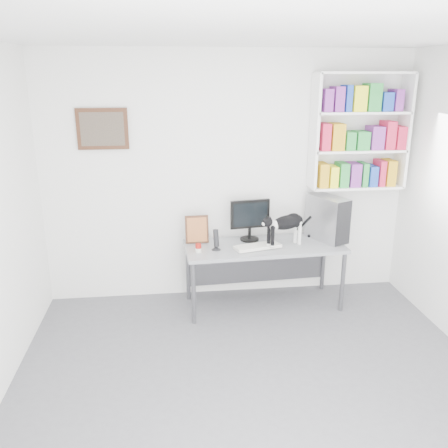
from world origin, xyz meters
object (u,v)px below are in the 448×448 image
object	(u,v)px
monitor	(250,220)
speaker	(216,239)
soup_can	(198,248)
keyboard	(257,246)
pc_tower	(327,218)
cat	(286,230)
bookshelf	(360,132)
leaning_print	(197,229)
desk	(263,275)

from	to	relation	value
monitor	speaker	world-z (taller)	monitor
speaker	soup_can	xyz separation A→B (m)	(-0.19, -0.05, -0.07)
keyboard	pc_tower	xyz separation A→B (m)	(0.80, 0.19, 0.22)
monitor	pc_tower	bearing A→B (deg)	-12.84
keyboard	soup_can	bearing A→B (deg)	169.85
monitor	pc_tower	distance (m)	0.84
keyboard	speaker	distance (m)	0.44
speaker	cat	size ratio (longest dim) A/B	0.40
bookshelf	monitor	world-z (taller)	bookshelf
speaker	soup_can	world-z (taller)	speaker
bookshelf	leaning_print	xyz separation A→B (m)	(-1.76, -0.09, -1.00)
monitor	cat	size ratio (longest dim) A/B	0.81
pc_tower	cat	bearing A→B (deg)	173.13
soup_can	monitor	bearing A→B (deg)	28.40
cat	speaker	bearing A→B (deg)	157.48
speaker	keyboard	bearing A→B (deg)	-20.38
monitor	speaker	distance (m)	0.49
bookshelf	desk	size ratio (longest dim) A/B	0.74
keyboard	cat	size ratio (longest dim) A/B	0.85
pc_tower	speaker	bearing A→B (deg)	163.02
leaning_print	speaker	bearing A→B (deg)	-55.14
desk	monitor	distance (m)	0.62
bookshelf	leaning_print	size ratio (longest dim) A/B	4.01
keyboard	leaning_print	size ratio (longest dim) A/B	1.57
pc_tower	soup_can	xyz separation A→B (m)	(-1.42, -0.24, -0.20)
desk	soup_can	distance (m)	0.82
desk	keyboard	distance (m)	0.39
cat	pc_tower	bearing A→B (deg)	-5.16
keyboard	pc_tower	distance (m)	0.85
monitor	leaning_print	bearing A→B (deg)	173.91
soup_can	cat	distance (m)	0.93
desk	cat	distance (m)	0.57
monitor	cat	bearing A→B (deg)	-43.48
speaker	leaning_print	size ratio (longest dim) A/B	0.74
keyboard	monitor	bearing A→B (deg)	83.71
monitor	leaning_print	world-z (taller)	monitor
cat	monitor	bearing A→B (deg)	120.38
keyboard	bookshelf	bearing A→B (deg)	1.97
bookshelf	pc_tower	xyz separation A→B (m)	(-0.35, -0.15, -0.91)
leaning_print	soup_can	xyz separation A→B (m)	(-0.01, -0.30, -0.11)
leaning_print	cat	distance (m)	0.94
soup_can	cat	xyz separation A→B (m)	(0.92, 0.07, 0.13)
desk	pc_tower	bearing A→B (deg)	5.20
desk	keyboard	xyz separation A→B (m)	(-0.09, -0.09, 0.37)
bookshelf	desk	xyz separation A→B (m)	(-1.06, -0.25, -1.50)
bookshelf	leaning_print	bearing A→B (deg)	-177.02
pc_tower	leaning_print	world-z (taller)	pc_tower
leaning_print	cat	xyz separation A→B (m)	(0.91, -0.23, 0.02)
keyboard	soup_can	xyz separation A→B (m)	(-0.62, -0.05, 0.03)
desk	leaning_print	world-z (taller)	leaning_print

